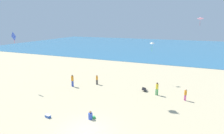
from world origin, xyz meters
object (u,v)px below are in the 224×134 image
at_px(kite_blue, 14,36).
at_px(person_0, 91,116).
at_px(person_1, 97,79).
at_px(cooler_box, 48,116).
at_px(person_2, 72,80).
at_px(person_3, 185,94).
at_px(kite_white, 152,43).
at_px(beach_chair_near_camera, 145,89).
at_px(person_4, 157,88).
at_px(kite_pink, 200,18).

bearing_deg(kite_blue, person_0, -16.39).
bearing_deg(person_1, cooler_box, 143.98).
bearing_deg(person_0, person_2, 80.87).
distance_m(person_3, kite_blue, 22.44).
distance_m(person_3, kite_white, 9.11).
xyz_separation_m(beach_chair_near_camera, person_4, (1.67, -0.66, 0.68)).
bearing_deg(person_1, beach_chair_near_camera, -128.12).
xyz_separation_m(beach_chair_near_camera, kite_pink, (6.19, 14.96, 9.18)).
bearing_deg(person_0, person_4, 7.72).
xyz_separation_m(cooler_box, kite_pink, (13.03, 25.21, 9.31)).
distance_m(cooler_box, kite_pink, 29.87).
relative_size(person_0, kite_pink, 0.53).
bearing_deg(cooler_box, kite_pink, 62.67).
height_order(person_1, person_4, person_4).
height_order(cooler_box, kite_blue, kite_blue).
distance_m(kite_blue, kite_white, 18.78).
bearing_deg(person_4, beach_chair_near_camera, 66.46).
relative_size(person_1, person_3, 1.01).
relative_size(person_2, kite_blue, 1.20).
height_order(person_0, person_2, person_2).
height_order(person_0, person_1, person_1).
bearing_deg(person_3, kite_pink, -136.71).
bearing_deg(kite_blue, beach_chair_near_camera, 17.17).
bearing_deg(person_4, cooler_box, 136.38).
distance_m(person_2, kite_pink, 24.71).
bearing_deg(person_1, kite_pink, -78.44).
relative_size(person_0, person_1, 0.59).
relative_size(cooler_box, person_2, 0.36).
distance_m(kite_pink, kite_white, 12.72).
bearing_deg(cooler_box, person_4, 48.43).
distance_m(person_3, person_4, 3.30).
height_order(kite_pink, kite_white, kite_pink).
relative_size(person_1, kite_pink, 0.91).
xyz_separation_m(cooler_box, kite_blue, (-9.44, 5.22, 6.81)).
xyz_separation_m(cooler_box, person_1, (-0.14, 10.41, 0.68)).
bearing_deg(beach_chair_near_camera, kite_white, 24.86).
distance_m(person_3, kite_pink, 18.25).
relative_size(kite_blue, kite_white, 0.99).
distance_m(cooler_box, person_2, 8.80).
bearing_deg(kite_white, person_2, -145.60).
bearing_deg(person_1, person_4, -132.21).
relative_size(cooler_box, person_3, 0.44).
distance_m(person_2, kite_white, 12.52).
bearing_deg(person_4, kite_pink, -18.18).
bearing_deg(cooler_box, person_1, 90.76).
bearing_deg(person_2, kite_blue, -63.56).
bearing_deg(beach_chair_near_camera, person_0, -175.55).
bearing_deg(person_1, person_0, 167.04).
bearing_deg(kite_white, person_0, -101.66).
relative_size(beach_chair_near_camera, person_4, 0.47).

